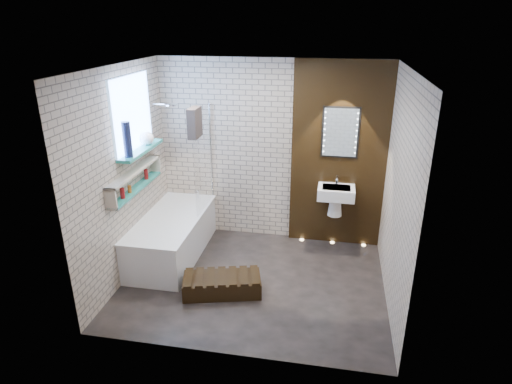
% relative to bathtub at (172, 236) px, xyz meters
% --- Properties ---
extents(ground, '(3.20, 3.20, 0.00)m').
position_rel_bathtub_xyz_m(ground, '(1.22, -0.45, -0.29)').
color(ground, black).
rests_on(ground, ground).
extents(room_shell, '(3.24, 3.20, 2.60)m').
position_rel_bathtub_xyz_m(room_shell, '(1.22, -0.45, 1.01)').
color(room_shell, '#B09F8C').
rests_on(room_shell, ground).
extents(walnut_panel, '(1.30, 0.06, 2.60)m').
position_rel_bathtub_xyz_m(walnut_panel, '(2.17, 0.82, 1.01)').
color(walnut_panel, black).
rests_on(walnut_panel, ground).
extents(clerestory_window, '(0.18, 1.00, 0.94)m').
position_rel_bathtub_xyz_m(clerestory_window, '(-0.34, -0.10, 1.61)').
color(clerestory_window, '#7FADE0').
rests_on(clerestory_window, room_shell).
extents(display_niche, '(0.14, 1.30, 0.26)m').
position_rel_bathtub_xyz_m(display_niche, '(-0.31, -0.30, 0.91)').
color(display_niche, '#227F74').
rests_on(display_niche, room_shell).
extents(bathtub, '(0.79, 1.74, 0.70)m').
position_rel_bathtub_xyz_m(bathtub, '(0.00, 0.00, 0.00)').
color(bathtub, white).
rests_on(bathtub, ground).
extents(bath_screen, '(0.01, 0.78, 1.40)m').
position_rel_bathtub_xyz_m(bath_screen, '(0.35, 0.44, 0.99)').
color(bath_screen, white).
rests_on(bath_screen, bathtub).
extents(towel, '(0.11, 0.29, 0.38)m').
position_rel_bathtub_xyz_m(towel, '(0.35, 0.15, 1.56)').
color(towel, '#292220').
rests_on(towel, bath_screen).
extents(shower_head, '(0.18, 0.18, 0.02)m').
position_rel_bathtub_xyz_m(shower_head, '(-0.08, 0.50, 1.71)').
color(shower_head, silver).
rests_on(shower_head, room_shell).
extents(washbasin, '(0.50, 0.36, 0.58)m').
position_rel_bathtub_xyz_m(washbasin, '(2.17, 0.62, 0.50)').
color(washbasin, white).
rests_on(washbasin, walnut_panel).
extents(led_mirror, '(0.50, 0.02, 0.70)m').
position_rel_bathtub_xyz_m(led_mirror, '(2.17, 0.78, 1.36)').
color(led_mirror, black).
rests_on(led_mirror, walnut_panel).
extents(walnut_step, '(0.99, 0.63, 0.20)m').
position_rel_bathtub_xyz_m(walnut_step, '(0.89, -0.75, -0.19)').
color(walnut_step, black).
rests_on(walnut_step, ground).
extents(niche_bottles, '(0.06, 0.73, 0.13)m').
position_rel_bathtub_xyz_m(niche_bottles, '(-0.31, -0.36, 0.87)').
color(niche_bottles, '#A04F18').
rests_on(niche_bottles, display_niche).
extents(sill_vases, '(0.17, 0.71, 0.42)m').
position_rel_bathtub_xyz_m(sill_vases, '(-0.28, -0.13, 1.39)').
color(sill_vases, '#151B3B').
rests_on(sill_vases, clerestory_window).
extents(floor_uplights, '(0.96, 0.06, 0.01)m').
position_rel_bathtub_xyz_m(floor_uplights, '(2.17, 0.75, -0.29)').
color(floor_uplights, '#FFD899').
rests_on(floor_uplights, ground).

